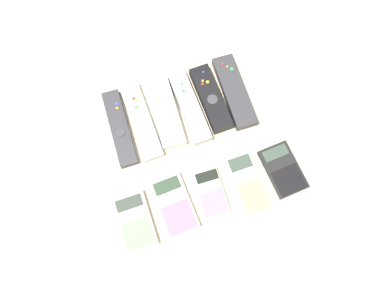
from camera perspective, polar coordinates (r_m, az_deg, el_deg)
name	(u,v)px	position (r m, az deg, el deg)	size (l,w,h in m)	color
ground_plane	(196,156)	(0.93, 0.60, -1.91)	(3.00, 3.00, 0.00)	beige
remote_0	(120,128)	(0.96, -10.97, 2.41)	(0.05, 0.21, 0.02)	#333338
remote_1	(141,121)	(0.96, -7.72, 3.42)	(0.05, 0.21, 0.02)	#B7B7BC
remote_2	(165,112)	(0.96, -4.11, 4.89)	(0.07, 0.20, 0.03)	white
remote_3	(189,107)	(0.97, -0.40, 5.69)	(0.05, 0.21, 0.03)	#B7B7BC
remote_4	(211,98)	(0.98, 2.88, 6.94)	(0.06, 0.19, 0.03)	black
remote_5	(234,92)	(0.99, 6.45, 7.95)	(0.06, 0.21, 0.03)	#333338
calculator_0	(135,222)	(0.90, -8.72, -11.62)	(0.08, 0.13, 0.02)	#B2B2B7
calculator_1	(174,205)	(0.90, -2.73, -9.24)	(0.08, 0.14, 0.02)	#B2B2B7
calculator_2	(212,192)	(0.91, 3.01, -7.35)	(0.07, 0.12, 0.02)	beige
calculator_3	(248,183)	(0.92, 8.48, -5.95)	(0.07, 0.15, 0.02)	beige
calculator_4	(283,169)	(0.94, 13.68, -3.79)	(0.09, 0.13, 0.01)	black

